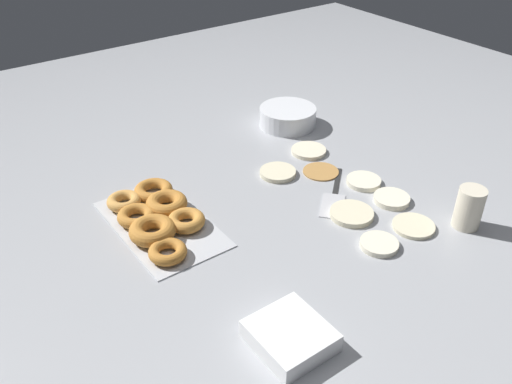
# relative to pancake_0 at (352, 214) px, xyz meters

# --- Properties ---
(ground_plane) EXTENTS (3.00, 3.00, 0.00)m
(ground_plane) POSITION_rel_pancake_0_xyz_m (-0.12, -0.05, -0.01)
(ground_plane) COLOR #9EA0A5
(pancake_0) EXTENTS (0.11, 0.11, 0.01)m
(pancake_0) POSITION_rel_pancake_0_xyz_m (0.00, 0.00, 0.00)
(pancake_0) COLOR beige
(pancake_0) RESTS_ON ground_plane
(pancake_1) EXTENTS (0.11, 0.11, 0.01)m
(pancake_1) POSITION_rel_pancake_0_xyz_m (-0.32, 0.13, -0.00)
(pancake_1) COLOR beige
(pancake_1) RESTS_ON ground_plane
(pancake_2) EXTENTS (0.10, 0.10, 0.02)m
(pancake_2) POSITION_rel_pancake_0_xyz_m (0.01, 0.14, 0.00)
(pancake_2) COLOR silver
(pancake_2) RESTS_ON ground_plane
(pancake_3) EXTENTS (0.10, 0.10, 0.01)m
(pancake_3) POSITION_rel_pancake_0_xyz_m (-0.21, 0.08, -0.00)
(pancake_3) COLOR #B27F42
(pancake_3) RESTS_ON ground_plane
(pancake_4) EXTENTS (0.11, 0.11, 0.01)m
(pancake_4) POSITION_rel_pancake_0_xyz_m (-0.28, -0.03, -0.00)
(pancake_4) COLOR beige
(pancake_4) RESTS_ON ground_plane
(pancake_5) EXTENTS (0.09, 0.09, 0.01)m
(pancake_5) POSITION_rel_pancake_0_xyz_m (0.13, -0.03, -0.00)
(pancake_5) COLOR silver
(pancake_5) RESTS_ON ground_plane
(pancake_6) EXTENTS (0.10, 0.10, 0.01)m
(pancake_6) POSITION_rel_pancake_0_xyz_m (-0.09, 0.14, -0.00)
(pancake_6) COLOR silver
(pancake_6) RESTS_ON ground_plane
(pancake_7) EXTENTS (0.11, 0.11, 0.01)m
(pancake_7) POSITION_rel_pancake_0_xyz_m (0.13, 0.09, -0.00)
(pancake_7) COLOR beige
(pancake_7) RESTS_ON ground_plane
(donut_tray) EXTENTS (0.37, 0.21, 0.04)m
(donut_tray) POSITION_rel_pancake_0_xyz_m (-0.27, -0.42, 0.01)
(donut_tray) COLOR silver
(donut_tray) RESTS_ON ground_plane
(batter_bowl) EXTENTS (0.19, 0.19, 0.06)m
(batter_bowl) POSITION_rel_pancake_0_xyz_m (-0.51, 0.20, 0.02)
(batter_bowl) COLOR white
(batter_bowl) RESTS_ON ground_plane
(container_stack) EXTENTS (0.15, 0.14, 0.04)m
(container_stack) POSITION_rel_pancake_0_xyz_m (0.23, -0.39, 0.01)
(container_stack) COLOR white
(container_stack) RESTS_ON ground_plane
(paper_cup) EXTENTS (0.07, 0.07, 0.11)m
(paper_cup) POSITION_rel_pancake_0_xyz_m (0.20, 0.20, 0.05)
(paper_cup) COLOR beige
(paper_cup) RESTS_ON ground_plane
(spatula) EXTENTS (0.20, 0.22, 0.01)m
(spatula) POSITION_rel_pancake_0_xyz_m (-0.08, 0.01, -0.00)
(spatula) COLOR black
(spatula) RESTS_ON ground_plane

